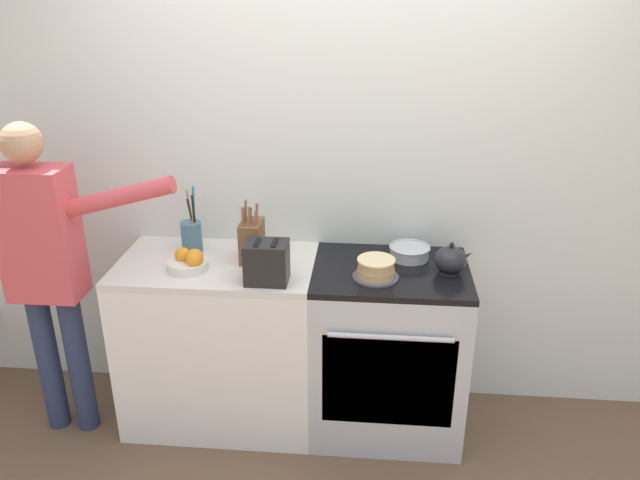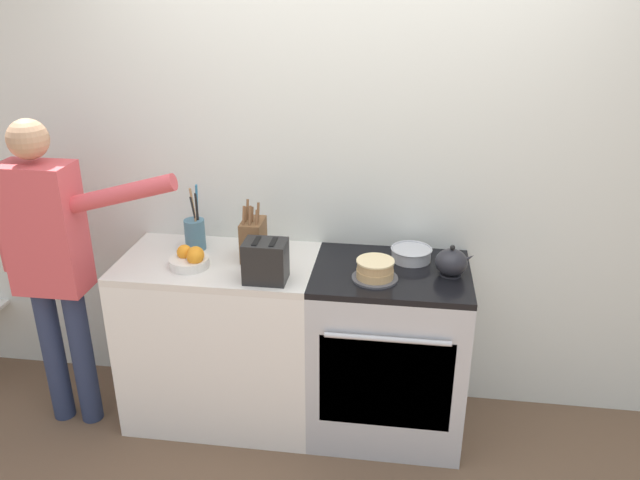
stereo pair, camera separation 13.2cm
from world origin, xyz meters
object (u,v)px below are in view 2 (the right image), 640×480
object	(u,v)px
knife_block	(253,239)
fruit_bowl	(191,259)
layer_cake	(375,270)
mixing_bowl	(411,254)
utensil_crock	(195,233)
toaster	(266,261)
stove_range	(388,351)
person_baker	(51,254)
tea_kettle	(452,263)

from	to	relation	value
knife_block	fruit_bowl	world-z (taller)	knife_block
layer_cake	mixing_bowl	distance (m)	0.29
utensil_crock	toaster	size ratio (longest dim) A/B	1.66
mixing_bowl	knife_block	xyz separation A→B (m)	(-0.77, -0.09, 0.07)
stove_range	knife_block	size ratio (longest dim) A/B	3.06
knife_block	person_baker	bearing A→B (deg)	-167.24
stove_range	layer_cake	size ratio (longest dim) A/B	4.20
utensil_crock	mixing_bowl	bearing A→B (deg)	0.74
utensil_crock	toaster	world-z (taller)	utensil_crock
mixing_bowl	layer_cake	bearing A→B (deg)	-125.03
stove_range	knife_block	distance (m)	0.88
stove_range	layer_cake	world-z (taller)	layer_cake
utensil_crock	person_baker	size ratio (longest dim) A/B	0.22
mixing_bowl	person_baker	world-z (taller)	person_baker
stove_range	tea_kettle	distance (m)	0.58
knife_block	mixing_bowl	bearing A→B (deg)	6.52
layer_cake	person_baker	xyz separation A→B (m)	(-1.56, -0.07, 0.02)
layer_cake	fruit_bowl	xyz separation A→B (m)	(-0.88, 0.01, -0.00)
mixing_bowl	knife_block	bearing A→B (deg)	-173.48
tea_kettle	person_baker	size ratio (longest dim) A/B	0.11
knife_block	toaster	world-z (taller)	knife_block
tea_kettle	mixing_bowl	size ratio (longest dim) A/B	0.90
person_baker	toaster	bearing A→B (deg)	-1.17
utensil_crock	fruit_bowl	bearing A→B (deg)	-77.76
stove_range	tea_kettle	bearing A→B (deg)	-0.97
stove_range	toaster	xyz separation A→B (m)	(-0.57, -0.18, 0.55)
fruit_bowl	stove_range	bearing A→B (deg)	5.55
stove_range	mixing_bowl	xyz separation A→B (m)	(0.09, 0.14, 0.49)
toaster	person_baker	size ratio (longest dim) A/B	0.13
layer_cake	person_baker	size ratio (longest dim) A/B	0.13
fruit_bowl	person_baker	bearing A→B (deg)	-173.71
utensil_crock	person_baker	world-z (taller)	person_baker
stove_range	person_baker	bearing A→B (deg)	-174.14
stove_range	mixing_bowl	distance (m)	0.51
tea_kettle	fruit_bowl	size ratio (longest dim) A/B	0.96
layer_cake	utensil_crock	xyz separation A→B (m)	(-0.93, 0.22, 0.04)
layer_cake	tea_kettle	bearing A→B (deg)	15.09
mixing_bowl	stove_range	bearing A→B (deg)	-123.63
toaster	stove_range	bearing A→B (deg)	17.58
fruit_bowl	knife_block	bearing A→B (deg)	27.01
mixing_bowl	knife_block	world-z (taller)	knife_block
stove_range	layer_cake	distance (m)	0.51
person_baker	knife_block	bearing A→B (deg)	12.31
fruit_bowl	tea_kettle	bearing A→B (deg)	4.10
tea_kettle	toaster	distance (m)	0.87
stove_range	toaster	distance (m)	0.81
layer_cake	mixing_bowl	size ratio (longest dim) A/B	1.05
layer_cake	toaster	size ratio (longest dim) A/B	1.02
layer_cake	toaster	distance (m)	0.51
layer_cake	person_baker	world-z (taller)	person_baker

